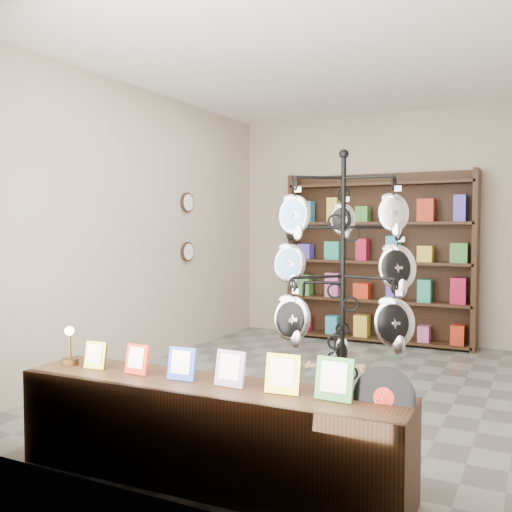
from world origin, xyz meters
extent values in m
plane|color=slate|center=(0.00, 0.00, 0.00)|extent=(5.00, 5.00, 0.00)
plane|color=#AE9E8C|center=(0.00, 2.50, 1.50)|extent=(4.00, 0.00, 4.00)
plane|color=#AE9E8C|center=(0.00, -2.50, 1.50)|extent=(4.00, 0.00, 4.00)
plane|color=#AE9E8C|center=(-2.00, 0.00, 1.50)|extent=(0.00, 5.00, 5.00)
plane|color=white|center=(0.00, 0.00, 3.00)|extent=(5.00, 5.00, 0.00)
cylinder|color=black|center=(0.70, -1.34, 0.01)|extent=(0.52, 0.52, 0.03)
cylinder|color=black|center=(0.70, -1.34, 0.99)|extent=(0.04, 0.04, 1.97)
sphere|color=black|center=(0.70, -1.34, 1.99)|extent=(0.07, 0.07, 0.07)
ellipsoid|color=silver|center=(0.64, -1.14, 0.62)|extent=(0.11, 0.06, 0.21)
cube|color=tan|center=(0.74, -1.61, 0.63)|extent=(0.35, 0.16, 0.04)
cube|color=black|center=(0.15, -2.20, 0.29)|extent=(2.42, 0.57, 0.59)
cube|color=gold|center=(-0.67, -2.23, 0.68)|extent=(0.15, 0.06, 0.17)
cube|color=red|center=(-0.34, -2.22, 0.68)|extent=(0.17, 0.06, 0.19)
cube|color=#263FA5|center=(-0.01, -2.21, 0.69)|extent=(0.18, 0.06, 0.20)
cube|color=#E54C33|center=(0.31, -2.19, 0.69)|extent=(0.19, 0.07, 0.21)
cube|color=gold|center=(0.64, -2.18, 0.70)|extent=(0.20, 0.07, 0.22)
cube|color=#337233|center=(0.94, -2.17, 0.70)|extent=(0.21, 0.07, 0.23)
cylinder|color=black|center=(1.18, -2.11, 0.62)|extent=(0.33, 0.08, 0.32)
cylinder|color=red|center=(1.18, -2.11, 0.62)|extent=(0.11, 0.03, 0.11)
cylinder|color=#432B13|center=(-0.89, -2.24, 0.61)|extent=(0.11, 0.11, 0.04)
cylinder|color=#432B13|center=(-0.89, -2.24, 0.71)|extent=(0.02, 0.02, 0.15)
sphere|color=#FFBF59|center=(-0.89, -2.24, 0.82)|extent=(0.06, 0.06, 0.06)
cube|color=black|center=(0.00, 2.44, 1.10)|extent=(2.40, 0.04, 2.20)
cube|color=black|center=(-1.18, 2.28, 1.10)|extent=(0.06, 0.36, 2.20)
cube|color=black|center=(1.18, 2.28, 1.10)|extent=(0.06, 0.36, 2.20)
cube|color=black|center=(0.00, 2.28, 0.05)|extent=(2.36, 0.36, 0.04)
cube|color=black|center=(0.00, 2.28, 0.55)|extent=(2.36, 0.36, 0.03)
cube|color=black|center=(0.00, 2.28, 1.05)|extent=(2.36, 0.36, 0.04)
cube|color=black|center=(0.00, 2.28, 1.55)|extent=(2.36, 0.36, 0.04)
cube|color=black|center=(0.00, 2.28, 2.05)|extent=(2.36, 0.36, 0.04)
cylinder|color=black|center=(-1.97, 0.80, 1.80)|extent=(0.03, 0.24, 0.24)
cylinder|color=black|center=(-1.97, 0.80, 1.20)|extent=(0.03, 0.24, 0.24)
camera|label=1|loc=(1.91, -5.02, 1.51)|focal=40.00mm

